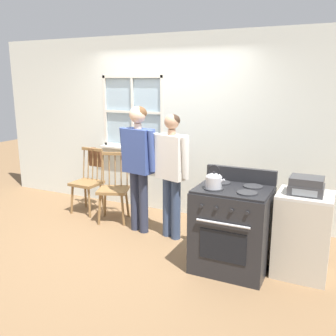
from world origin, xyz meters
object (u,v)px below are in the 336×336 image
Objects in this scene: chair_by_window at (88,183)px; potted_plant at (136,143)px; person_teen_center at (172,166)px; stereo at (306,186)px; person_elderly_left at (138,156)px; kettle at (214,180)px; chair_near_wall at (113,190)px; stove at (232,228)px; side_counter at (302,234)px; handbag at (96,158)px.

potted_plant is at bearing 44.10° from chair_by_window.
stereo is (1.65, -0.30, 0.01)m from person_teen_center.
person_elderly_left reaches higher than kettle.
person_teen_center is 0.99m from kettle.
stove is at bearing -39.62° from chair_near_wall.
stereo is at bearing -90.00° from side_counter.
handbag is (-0.57, 0.37, 0.36)m from chair_near_wall.
person_elderly_left is (0.54, -0.19, 0.59)m from chair_near_wall.
stove reaches higher than chair_by_window.
chair_near_wall is at bearing -11.45° from chair_by_window.
person_elderly_left reaches higher than potted_plant.
stereo is at bearing -23.33° from potted_plant.
potted_plant reaches higher than side_counter.
potted_plant is (-1.02, 0.85, 0.08)m from person_teen_center.
kettle reaches higher than chair_near_wall.
stereo is at bearing 6.13° from person_teen_center.
chair_by_window is at bearing 145.76° from chair_near_wall.
side_counter is (1.65, -0.28, -0.52)m from person_teen_center.
kettle is 2.65m from handbag.
stove is at bearing -165.09° from stereo.
potted_plant is 0.68m from handbag.
stereo is at bearing -14.82° from handbag.
potted_plant reaches higher than chair_near_wall.
potted_plant is at bearing 157.05° from side_counter.
handbag is (-2.54, 1.05, 0.36)m from stove.
chair_by_window is at bearing -92.00° from handbag.
handbag is 3.37m from side_counter.
handbag is (0.01, 0.23, 0.36)m from chair_by_window.
handbag is at bearing -153.02° from potted_plant.
side_counter is (2.14, -0.28, -0.60)m from person_elderly_left.
side_counter is at bearing 21.11° from kettle.
person_teen_center is (0.49, -0.00, -0.08)m from person_elderly_left.
person_teen_center is 6.57× the size of kettle.
stove is 3.53× the size of handbag.
stereo is at bearing -31.09° from chair_near_wall.
stove is 0.89m from stereo.
stove reaches higher than handbag.
person_elderly_left is at bearing -164.23° from person_teen_center.
handbag is at bearing 125.91° from chair_near_wall.
potted_plant is at bearing 26.98° from handbag.
potted_plant is 2.96m from side_counter.
kettle is 0.27× the size of side_counter.
stereo is (3.24, -0.86, 0.16)m from handbag.
chair_by_window reaches higher than side_counter.
stove is 2.77m from handbag.
side_counter is at bearing 16.48° from stove.
chair_by_window is at bearing 158.35° from kettle.
chair_near_wall reaches higher than side_counter.
potted_plant is 0.28× the size of side_counter.
chair_near_wall is 4.06× the size of kettle.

